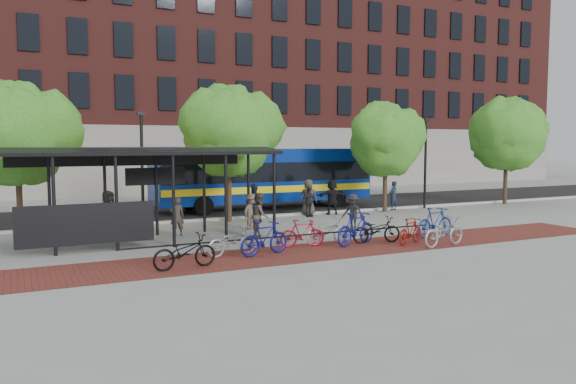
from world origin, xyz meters
name	(u,v)px	position (x,y,z in m)	size (l,w,h in m)	color
ground	(318,227)	(0.00, 0.00, 0.00)	(160.00, 160.00, 0.00)	#9E9E99
asphalt_street	(251,208)	(0.00, 8.00, 0.01)	(160.00, 8.00, 0.01)	black
curb	(280,215)	(0.00, 4.00, 0.06)	(160.00, 0.25, 0.12)	#B7B7B2
brick_strip	(337,249)	(-2.00, -5.00, 0.00)	(24.00, 3.00, 0.01)	maroon
bike_rack_rail	(293,248)	(-3.30, -4.10, 0.00)	(12.00, 0.05, 0.95)	black
building_brick	(277,75)	(10.00, 26.00, 10.00)	(55.00, 14.00, 20.00)	maroon
bus_shelter	(134,163)	(-8.13, -0.48, 3.00)	(10.60, 3.07, 3.60)	black
tree_a	(19,131)	(-11.91, 3.35, 4.24)	(4.90, 4.00, 6.18)	#382619
tree_b	(230,128)	(-2.90, 3.35, 4.46)	(5.15, 4.20, 6.47)	#382619
tree_c	(386,137)	(6.09, 3.35, 4.05)	(4.66, 3.80, 5.92)	#382619
tree_d	(508,131)	(15.10, 3.35, 4.47)	(5.39, 4.40, 6.55)	#382619
lamp_post_left	(142,165)	(-7.00, 3.60, 2.75)	(0.35, 0.20, 5.12)	black
lamp_post_right	(425,160)	(9.00, 3.60, 2.75)	(0.35, 0.20, 5.12)	black
bus	(264,175)	(0.60, 7.39, 1.95)	(12.62, 3.07, 3.40)	navy
bike_0	(185,252)	(-7.67, -5.64, 0.52)	(0.69, 1.97, 1.04)	black
bike_2	(232,241)	(-5.72, -4.38, 0.48)	(0.64, 1.82, 0.96)	#9C9C9E
bike_3	(264,238)	(-4.72, -4.82, 0.57)	(0.54, 1.91, 1.15)	navy
bike_5	(302,233)	(-2.89, -4.03, 0.50)	(0.47, 1.67, 1.01)	maroon
bike_6	(327,231)	(-1.81, -3.96, 0.49)	(0.65, 1.85, 0.97)	#BABABD
bike_7	(356,229)	(-0.97, -4.59, 0.62)	(0.58, 2.05, 1.23)	navy
bike_8	(376,230)	(-0.02, -4.54, 0.50)	(0.66, 1.89, 0.99)	black
bike_9	(410,231)	(0.97, -5.30, 0.49)	(0.46, 1.63, 0.98)	maroon
bike_10	(444,232)	(1.80, -6.16, 0.53)	(0.71, 2.03, 1.07)	#A6A7A9
bike_11	(435,222)	(2.87, -4.42, 0.60)	(0.56, 1.98, 1.19)	navy
pedestrian_0	(108,212)	(-8.71, 2.20, 0.89)	(0.87, 0.57, 1.79)	black
pedestrian_1	(177,216)	(-6.31, 0.33, 0.79)	(0.58, 0.38, 1.59)	#39332E
pedestrian_2	(253,203)	(-2.03, 2.65, 0.92)	(0.89, 0.69, 1.83)	#212C4E
pedestrian_3	(251,212)	(-3.00, 0.57, 0.78)	(1.01, 0.58, 1.56)	brown
pedestrian_4	(309,202)	(1.21, 3.16, 0.76)	(0.89, 0.37, 1.53)	#282828
pedestrian_5	(332,197)	(2.79, 3.52, 0.92)	(1.70, 0.54, 1.84)	black
pedestrian_6	(309,197)	(1.54, 3.80, 0.93)	(0.91, 0.59, 1.87)	#413A34
pedestrian_7	(393,196)	(6.81, 3.62, 0.81)	(0.59, 0.39, 1.62)	#1A273D
pedestrian_8	(260,215)	(-3.47, -1.50, 0.89)	(0.87, 0.68, 1.79)	#4C4338
pedestrian_9	(353,212)	(0.87, -1.50, 0.78)	(1.01, 0.58, 1.56)	black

